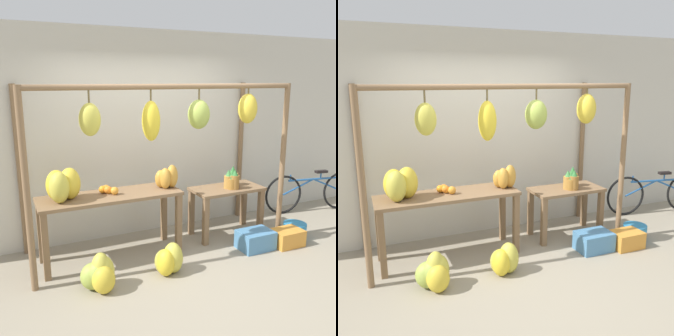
% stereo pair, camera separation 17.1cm
% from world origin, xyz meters
% --- Properties ---
extents(ground_plane, '(20.00, 20.00, 0.00)m').
position_xyz_m(ground_plane, '(0.00, 0.00, 0.00)').
color(ground_plane, gray).
extents(shop_wall_back, '(8.00, 0.08, 2.80)m').
position_xyz_m(shop_wall_back, '(0.00, 1.57, 1.40)').
color(shop_wall_back, beige).
rests_on(shop_wall_back, ground_plane).
extents(stall_awning, '(3.29, 1.11, 2.10)m').
position_xyz_m(stall_awning, '(0.05, 0.68, 1.55)').
color(stall_awning, brown).
rests_on(stall_awning, ground_plane).
extents(display_table_main, '(1.70, 0.55, 0.81)m').
position_xyz_m(display_table_main, '(-0.66, 0.90, 0.68)').
color(display_table_main, brown).
rests_on(display_table_main, ground_plane).
extents(display_table_side, '(0.99, 0.50, 0.69)m').
position_xyz_m(display_table_side, '(1.01, 0.93, 0.53)').
color(display_table_side, brown).
rests_on(display_table_side, ground_plane).
extents(banana_pile_on_table, '(0.46, 0.44, 0.36)m').
position_xyz_m(banana_pile_on_table, '(-1.21, 0.91, 0.99)').
color(banana_pile_on_table, gold).
rests_on(banana_pile_on_table, display_table_main).
extents(orange_pile, '(0.21, 0.23, 0.10)m').
position_xyz_m(orange_pile, '(-0.67, 0.95, 0.86)').
color(orange_pile, orange).
rests_on(orange_pile, display_table_main).
extents(pineapple_cluster, '(0.27, 0.29, 0.28)m').
position_xyz_m(pineapple_cluster, '(1.07, 0.90, 0.80)').
color(pineapple_cluster, '#B27F38').
rests_on(pineapple_cluster, display_table_side).
extents(banana_pile_ground_left, '(0.39, 0.39, 0.40)m').
position_xyz_m(banana_pile_ground_left, '(-0.98, 0.25, 0.17)').
color(banana_pile_ground_left, gold).
rests_on(banana_pile_ground_left, ground_plane).
extents(banana_pile_ground_right, '(0.38, 0.30, 0.36)m').
position_xyz_m(banana_pile_ground_right, '(-0.20, 0.24, 0.16)').
color(banana_pile_ground_right, gold).
rests_on(banana_pile_ground_right, ground_plane).
extents(fruit_crate_white, '(0.44, 0.32, 0.24)m').
position_xyz_m(fruit_crate_white, '(1.10, 0.36, 0.12)').
color(fruit_crate_white, '#4C84B2').
rests_on(fruit_crate_white, ground_plane).
extents(blue_bucket, '(0.31, 0.31, 0.21)m').
position_xyz_m(blue_bucket, '(1.81, 0.41, 0.11)').
color(blue_bucket, teal).
rests_on(blue_bucket, ground_plane).
extents(parked_bicycle, '(1.69, 0.36, 0.69)m').
position_xyz_m(parked_bicycle, '(2.85, 1.13, 0.34)').
color(parked_bicycle, black).
rests_on(parked_bicycle, ground_plane).
extents(papaya_pile, '(0.33, 0.25, 0.29)m').
position_xyz_m(papaya_pile, '(0.07, 0.89, 0.94)').
color(papaya_pile, gold).
rests_on(papaya_pile, display_table_main).
extents(fruit_crate_purple, '(0.40, 0.29, 0.22)m').
position_xyz_m(fruit_crate_purple, '(1.54, 0.26, 0.11)').
color(fruit_crate_purple, orange).
rests_on(fruit_crate_purple, ground_plane).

